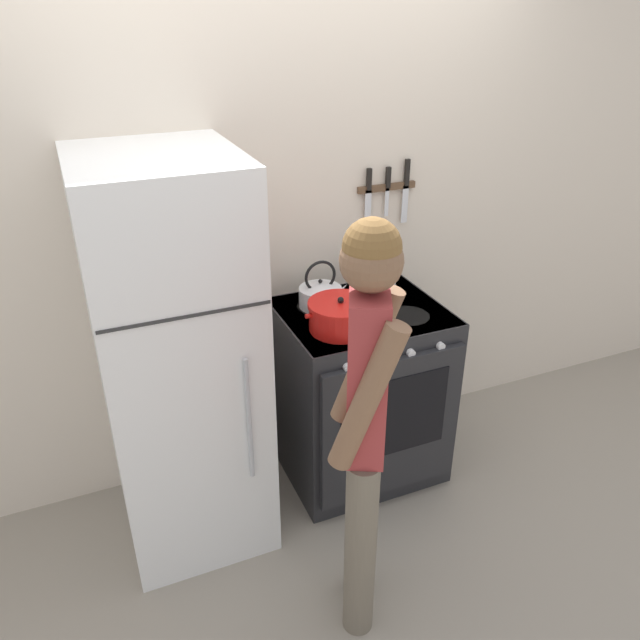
{
  "coord_description": "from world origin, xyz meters",
  "views": [
    {
      "loc": [
        -0.9,
        -2.64,
        2.23
      ],
      "look_at": [
        0.02,
        -0.47,
        0.99
      ],
      "focal_mm": 35.0,
      "sensor_mm": 36.0,
      "label": 1
    }
  ],
  "objects_px": {
    "dutch_oven_pot": "(340,316)",
    "person": "(365,419)",
    "refrigerator": "(178,362)",
    "utensil_jar": "(385,281)",
    "tea_kettle": "(321,293)",
    "stove_range": "(362,393)"
  },
  "relations": [
    {
      "from": "tea_kettle",
      "to": "person",
      "type": "relative_size",
      "value": 0.15
    },
    {
      "from": "person",
      "to": "tea_kettle",
      "type": "bearing_deg",
      "value": 12.0
    },
    {
      "from": "utensil_jar",
      "to": "stove_range",
      "type": "bearing_deg",
      "value": -140.33
    },
    {
      "from": "tea_kettle",
      "to": "person",
      "type": "xyz_separation_m",
      "value": [
        -0.23,
        -0.92,
        -0.03
      ]
    },
    {
      "from": "dutch_oven_pot",
      "to": "person",
      "type": "height_order",
      "value": "person"
    },
    {
      "from": "dutch_oven_pot",
      "to": "person",
      "type": "relative_size",
      "value": 0.2
    },
    {
      "from": "stove_range",
      "to": "person",
      "type": "bearing_deg",
      "value": -116.7
    },
    {
      "from": "dutch_oven_pot",
      "to": "refrigerator",
      "type": "bearing_deg",
      "value": 172.97
    },
    {
      "from": "dutch_oven_pot",
      "to": "utensil_jar",
      "type": "relative_size",
      "value": 1.16
    },
    {
      "from": "dutch_oven_pot",
      "to": "person",
      "type": "bearing_deg",
      "value": -107.8
    },
    {
      "from": "refrigerator",
      "to": "utensil_jar",
      "type": "relative_size",
      "value": 6.13
    },
    {
      "from": "stove_range",
      "to": "refrigerator",
      "type": "bearing_deg",
      "value": -179.21
    },
    {
      "from": "refrigerator",
      "to": "utensil_jar",
      "type": "bearing_deg",
      "value": 9.04
    },
    {
      "from": "refrigerator",
      "to": "dutch_oven_pot",
      "type": "distance_m",
      "value": 0.72
    },
    {
      "from": "utensil_jar",
      "to": "dutch_oven_pot",
      "type": "bearing_deg",
      "value": -144.6
    },
    {
      "from": "refrigerator",
      "to": "dutch_oven_pot",
      "type": "xyz_separation_m",
      "value": [
        0.71,
        -0.09,
        0.11
      ]
    },
    {
      "from": "tea_kettle",
      "to": "stove_range",
      "type": "bearing_deg",
      "value": -44.03
    },
    {
      "from": "utensil_jar",
      "to": "person",
      "type": "distance_m",
      "value": 1.09
    },
    {
      "from": "tea_kettle",
      "to": "refrigerator",
      "type": "bearing_deg",
      "value": -167.12
    },
    {
      "from": "dutch_oven_pot",
      "to": "utensil_jar",
      "type": "distance_m",
      "value": 0.44
    },
    {
      "from": "utensil_jar",
      "to": "tea_kettle",
      "type": "bearing_deg",
      "value": -179.15
    },
    {
      "from": "stove_range",
      "to": "person",
      "type": "height_order",
      "value": "person"
    }
  ]
}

